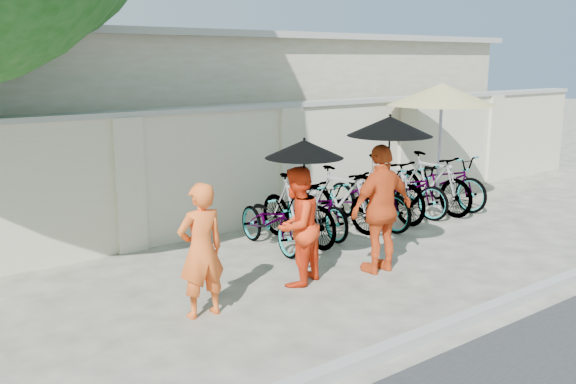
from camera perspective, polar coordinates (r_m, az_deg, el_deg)
ground at (r=7.95m, az=2.48°, el=-9.05°), size 80.00×80.00×0.00m
kerb at (r=6.83m, az=12.00°, el=-12.38°), size 40.00×0.16×0.12m
compound_wall at (r=10.75m, az=-4.51°, el=1.96°), size 20.00×0.30×2.00m
building_behind at (r=14.43m, az=-9.64°, el=6.73°), size 14.00×6.00×3.20m
monk_left at (r=7.13m, az=-7.74°, el=-5.16°), size 0.57×0.39×1.52m
monk_center at (r=8.07m, az=0.78°, el=-3.05°), size 0.90×0.80×1.52m
parasol_center at (r=7.85m, az=1.45°, el=3.85°), size 0.97×0.97×0.99m
monk_right at (r=8.62m, az=8.33°, el=-1.49°), size 1.04×0.47×1.73m
parasol_right at (r=8.39m, az=9.04°, el=5.81°), size 1.11×1.11×1.12m
patio_umbrella at (r=12.29m, az=13.52°, el=8.32°), size 2.09×2.09×2.39m
bike_0 at (r=9.64m, az=-1.62°, el=-2.59°), size 0.73×1.70×0.87m
bike_1 at (r=9.94m, az=0.85°, el=-1.56°), size 0.54×1.78×1.06m
bike_2 at (r=10.43m, az=2.56°, el=-1.41°), size 0.77×1.77×0.90m
bike_3 at (r=10.76m, az=4.75°, el=-0.59°), size 0.73×1.82×1.06m
bike_4 at (r=11.06m, az=7.16°, el=-0.40°), size 0.70×1.96×1.03m
bike_5 at (r=11.50m, az=8.69°, el=0.34°), size 0.62×1.93×1.15m
bike_6 at (r=11.93m, az=10.36°, el=0.25°), size 0.89×1.91×0.97m
bike_7 at (r=12.22m, az=12.58°, el=0.81°), size 0.56×1.88×1.13m
bike_8 at (r=12.73m, az=13.62°, el=0.98°), size 0.78×2.00×1.03m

